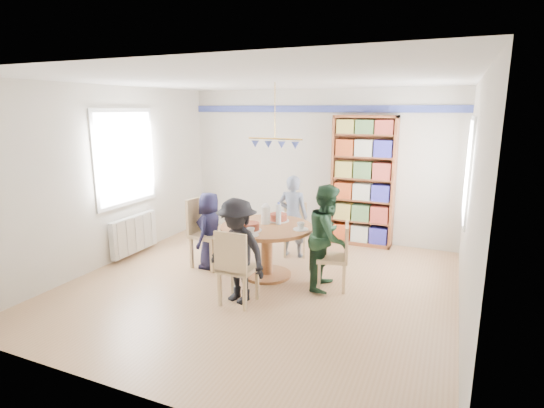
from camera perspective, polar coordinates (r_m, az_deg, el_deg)
The scene contains 14 objects.
ground at distance 5.91m, azimuth -1.56°, elevation -10.77°, with size 5.00×5.00×0.00m, color #A98159.
room_shell at distance 6.36m, azimuth -0.49°, elevation 6.33°, with size 5.00×5.00×5.00m.
radiator at distance 7.31m, azimuth -18.04°, elevation -3.86°, with size 0.12×1.00×0.60m.
dining_table at distance 6.02m, azimuth -0.71°, elevation -4.68°, with size 1.30×1.30×0.75m.
chair_left at distance 6.50m, azimuth -9.16°, elevation -3.32°, with size 0.50×0.50×1.05m.
chair_right at distance 5.68m, azimuth 8.88°, elevation -6.60°, with size 0.48×0.48×0.89m.
chair_far at distance 6.97m, azimuth 3.11°, elevation -3.01°, with size 0.48×0.48×0.85m.
chair_near at distance 5.16m, azimuth -4.98°, elevation -8.13°, with size 0.42×0.42×0.96m.
person_left at distance 6.42m, azimuth -8.34°, elevation -3.52°, with size 0.56×0.37×1.15m, color black.
person_right at distance 5.65m, azimuth 7.52°, elevation -4.41°, with size 0.68×0.53×1.40m, color #18311E.
person_far at distance 6.82m, azimuth 2.82°, elevation -1.64°, with size 0.49×0.32×1.33m, color gray.
person_near at distance 5.23m, azimuth -4.69°, elevation -6.31°, with size 0.85×0.49×1.31m, color black.
bookshelf at distance 7.50m, azimuth 12.14°, elevation 2.84°, with size 1.07×0.32×2.25m.
tableware at distance 5.98m, azimuth -0.85°, elevation -2.17°, with size 1.23×1.23×0.32m.
Camera 1 is at (2.29, -4.91, 2.36)m, focal length 28.00 mm.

